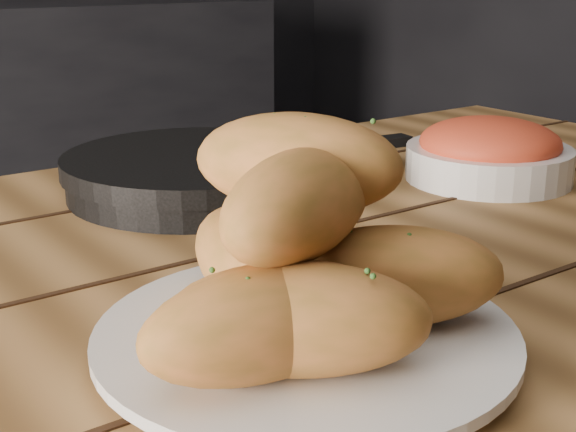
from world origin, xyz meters
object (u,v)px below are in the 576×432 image
object	(u,v)px
bread_rolls	(301,257)
bowl	(489,153)
plate	(306,340)
table	(310,385)
skillet	(200,173)

from	to	relation	value
bread_rolls	bowl	distance (m)	0.51
plate	bread_rolls	distance (m)	0.06
table	bread_rolls	xyz separation A→B (m)	(-0.08, -0.10, 0.16)
table	bread_rolls	distance (m)	0.21
table	skillet	bearing A→B (deg)	77.60
skillet	bowl	xyz separation A→B (m)	(0.30, -0.15, 0.01)
bread_rolls	skillet	size ratio (longest dim) A/B	0.62
bread_rolls	bowl	bearing A→B (deg)	27.13
plate	bread_rolls	bearing A→B (deg)	-148.21
plate	skillet	distance (m)	0.40
table	plate	xyz separation A→B (m)	(-0.08, -0.09, 0.10)
plate	bread_rolls	world-z (taller)	bread_rolls
table	plate	bearing A→B (deg)	-129.34
plate	bread_rolls	size ratio (longest dim) A/B	1.04
table	skillet	distance (m)	0.31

